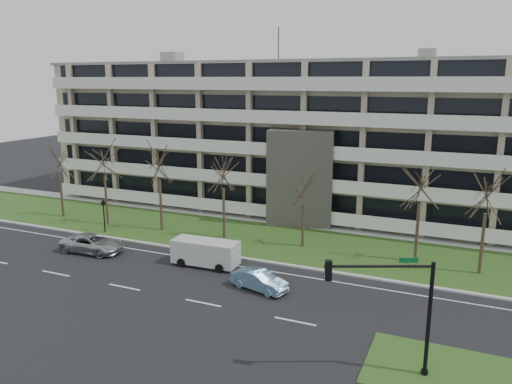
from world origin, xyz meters
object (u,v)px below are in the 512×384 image
at_px(silver_pickup, 92,243).
at_px(blue_sedan, 259,280).
at_px(pedestrian_signal, 104,212).
at_px(white_van, 206,251).
at_px(traffic_signal, 394,301).

xyz_separation_m(silver_pickup, blue_sedan, (15.08, -1.38, -0.06)).
xyz_separation_m(silver_pickup, pedestrian_signal, (-2.63, 4.59, 1.19)).
bearing_deg(white_van, silver_pickup, -176.28).
xyz_separation_m(silver_pickup, traffic_signal, (24.48, -7.87, 3.04)).
bearing_deg(white_van, blue_sedan, -27.08).
relative_size(white_van, traffic_signal, 0.86).
distance_m(silver_pickup, white_van, 9.84).
relative_size(traffic_signal, pedestrian_signal, 1.94).
xyz_separation_m(blue_sedan, pedestrian_signal, (-17.71, 5.98, 1.25)).
xyz_separation_m(blue_sedan, white_van, (-5.31, 2.44, 0.49)).
bearing_deg(pedestrian_signal, blue_sedan, -20.33).
xyz_separation_m(white_van, traffic_signal, (14.70, -8.93, 2.61)).
bearing_deg(traffic_signal, white_van, 124.90).
bearing_deg(silver_pickup, pedestrian_signal, 26.14).
height_order(silver_pickup, white_van, white_van).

